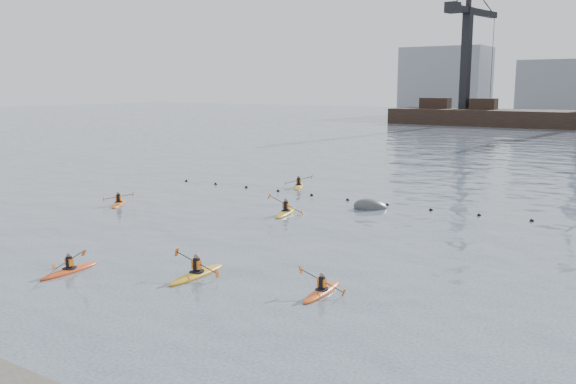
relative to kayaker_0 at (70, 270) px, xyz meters
The scene contains 9 objects.
ground 4.37m from the kayaker_0, 19.63° to the right, with size 400.00×400.00×0.00m, color #384152.
float_line 21.37m from the kayaker_0, 80.26° to the left, with size 33.24×0.73×0.24m.
kayaker_0 is the anchor object (origin of this frame).
kayaker_1 5.48m from the kayaker_0, 27.75° to the left, with size 2.28×3.36×1.17m.
kayaker_2 14.98m from the kayaker_0, 131.19° to the left, with size 2.29×2.80×0.97m.
kayaker_3 14.99m from the kayaker_0, 86.16° to the left, with size 2.30×3.42×1.33m.
kayaker_4 10.85m from the kayaker_0, 19.19° to the left, with size 1.97×2.90×1.05m.
kayaker_5 24.07m from the kayaker_0, 98.84° to the left, with size 2.09×3.13×1.12m.
mooring_buoy 19.91m from the kayaker_0, 76.43° to the left, with size 2.38×1.40×1.19m, color #3F4145.
Camera 1 is at (17.25, -14.07, 7.75)m, focal length 38.00 mm.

